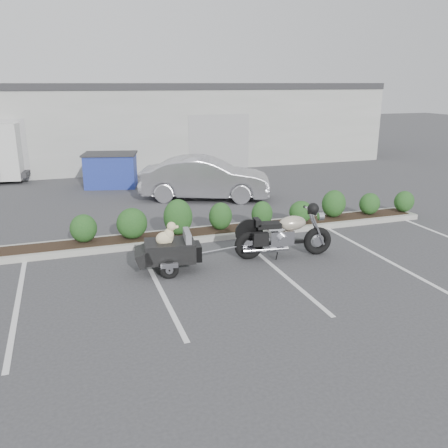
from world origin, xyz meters
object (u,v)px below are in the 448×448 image
object	(u,v)px
motorcycle	(284,235)
pet_trailer	(169,250)
dumpster	(111,170)
sedan	(205,178)

from	to	relation	value
motorcycle	pet_trailer	distance (m)	2.78
motorcycle	pet_trailer	size ratio (longest dim) A/B	1.24
motorcycle	dumpster	distance (m)	9.98
dumpster	sedan	bearing A→B (deg)	-33.40
pet_trailer	sedan	world-z (taller)	sedan
sedan	pet_trailer	bearing A→B (deg)	178.85
dumpster	motorcycle	bearing A→B (deg)	-58.31
pet_trailer	dumpster	world-z (taller)	dumpster
pet_trailer	dumpster	size ratio (longest dim) A/B	0.83
dumpster	pet_trailer	bearing A→B (deg)	-74.50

